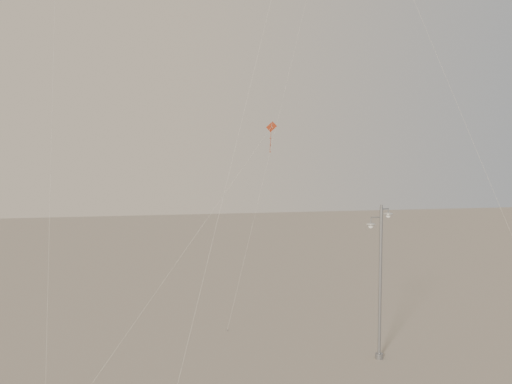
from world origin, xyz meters
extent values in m
plane|color=gray|center=(0.00, 0.00, 0.00)|extent=(160.00, 160.00, 0.00)
cylinder|color=#93969B|center=(3.64, 2.78, 0.15)|extent=(0.44, 0.44, 0.30)
cylinder|color=#93969B|center=(3.64, 2.78, 4.29)|extent=(0.19, 0.18, 8.59)
cylinder|color=#93969B|center=(3.64, 2.78, 8.64)|extent=(0.14, 0.14, 0.18)
cylinder|color=#93969B|center=(3.88, 2.85, 8.49)|extent=(0.50, 0.21, 0.07)
cylinder|color=#93969B|center=(4.12, 2.92, 8.34)|extent=(0.06, 0.06, 0.30)
ellipsoid|color=beige|center=(4.12, 2.92, 8.19)|extent=(0.52, 0.52, 0.18)
cylinder|color=#93969B|center=(3.34, 2.80, 8.04)|extent=(0.60, 0.11, 0.07)
cylinder|color=#93969B|center=(3.04, 2.82, 7.84)|extent=(0.06, 0.06, 0.40)
ellipsoid|color=beige|center=(3.04, 2.82, 7.64)|extent=(0.52, 0.52, 0.18)
cylinder|color=beige|center=(-13.90, 6.80, 19.17)|extent=(0.07, 12.34, 38.24)
cylinder|color=beige|center=(-4.11, 2.74, 13.71)|extent=(8.47, 9.56, 27.32)
cylinder|color=beige|center=(0.61, 11.36, 16.96)|extent=(9.17, 3.73, 33.83)
cylinder|color=#93969B|center=(-3.97, 9.50, 0.05)|extent=(0.06, 0.06, 0.10)
cube|color=#9D3116|center=(-2.40, 3.76, 13.02)|extent=(0.60, 0.17, 0.59)
cylinder|color=#9D3116|center=(-2.42, 3.91, 12.18)|extent=(0.05, 0.19, 1.16)
cylinder|color=beige|center=(-7.51, 1.42, 6.53)|extent=(10.25, 4.69, 12.97)
cylinder|color=beige|center=(11.41, 6.93, 13.11)|extent=(7.95, 7.71, 26.13)
camera|label=1|loc=(-9.58, -26.55, 11.63)|focal=40.00mm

